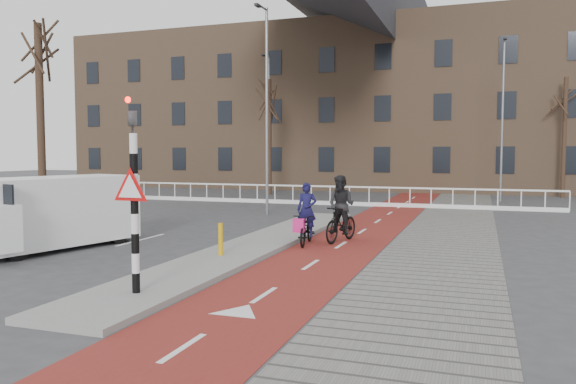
% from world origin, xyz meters
% --- Properties ---
extents(ground, '(120.00, 120.00, 0.00)m').
position_xyz_m(ground, '(0.00, 0.00, 0.00)').
color(ground, '#38383A').
rests_on(ground, ground).
extents(bike_lane, '(2.50, 60.00, 0.01)m').
position_xyz_m(bike_lane, '(1.50, 10.00, 0.01)').
color(bike_lane, maroon).
rests_on(bike_lane, ground).
extents(sidewalk, '(3.00, 60.00, 0.01)m').
position_xyz_m(sidewalk, '(4.30, 10.00, 0.01)').
color(sidewalk, slate).
rests_on(sidewalk, ground).
extents(curb_island, '(1.80, 16.00, 0.12)m').
position_xyz_m(curb_island, '(-0.70, 4.00, 0.06)').
color(curb_island, gray).
rests_on(curb_island, ground).
extents(traffic_signal, '(0.80, 0.80, 3.68)m').
position_xyz_m(traffic_signal, '(-0.60, -2.02, 1.99)').
color(traffic_signal, black).
rests_on(traffic_signal, curb_island).
extents(bollard, '(0.12, 0.12, 0.80)m').
position_xyz_m(bollard, '(-0.79, 1.88, 0.52)').
color(bollard, '#DFA30C').
rests_on(bollard, curb_island).
extents(cyclist_near, '(0.80, 1.75, 1.79)m').
position_xyz_m(cyclist_near, '(0.55, 4.74, 0.61)').
color(cyclist_near, black).
rests_on(cyclist_near, bike_lane).
extents(cyclist_far, '(0.98, 1.91, 1.98)m').
position_xyz_m(cyclist_far, '(1.37, 5.56, 0.83)').
color(cyclist_far, black).
rests_on(cyclist_far, bike_lane).
extents(van, '(2.91, 4.93, 1.99)m').
position_xyz_m(van, '(-5.90, 1.84, 1.05)').
color(van, white).
rests_on(van, ground).
extents(railing, '(28.00, 0.10, 0.99)m').
position_xyz_m(railing, '(-5.00, 17.00, 0.31)').
color(railing, silver).
rests_on(railing, ground).
extents(townhouse_row, '(46.00, 10.00, 15.90)m').
position_xyz_m(townhouse_row, '(-3.00, 32.00, 7.81)').
color(townhouse_row, '#7F6047').
rests_on(townhouse_row, ground).
extents(tree_left, '(0.32, 0.32, 7.90)m').
position_xyz_m(tree_left, '(-11.88, 7.96, 3.95)').
color(tree_left, black).
rests_on(tree_left, ground).
extents(tree_mid, '(0.29, 0.29, 7.28)m').
position_xyz_m(tree_mid, '(-7.51, 22.74, 3.64)').
color(tree_mid, black).
rests_on(tree_mid, ground).
extents(tree_right, '(0.25, 0.25, 7.06)m').
position_xyz_m(tree_right, '(9.80, 25.95, 3.53)').
color(tree_right, black).
rests_on(tree_right, ground).
extents(streetlight_near, '(0.12, 0.12, 8.76)m').
position_xyz_m(streetlight_near, '(-3.46, 11.90, 4.38)').
color(streetlight_near, slate).
rests_on(streetlight_near, ground).
extents(streetlight_left, '(0.12, 0.12, 8.93)m').
position_xyz_m(streetlight_left, '(-7.91, 23.73, 4.46)').
color(streetlight_left, slate).
rests_on(streetlight_left, ground).
extents(streetlight_right, '(0.12, 0.12, 8.75)m').
position_xyz_m(streetlight_right, '(6.26, 22.16, 4.37)').
color(streetlight_right, slate).
rests_on(streetlight_right, ground).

